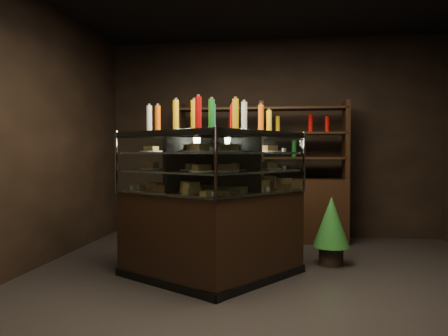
{
  "coord_description": "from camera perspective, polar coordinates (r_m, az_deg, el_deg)",
  "views": [
    {
      "loc": [
        0.21,
        -4.25,
        1.27
      ],
      "look_at": [
        -0.36,
        -0.15,
        1.13
      ],
      "focal_mm": 35.0,
      "sensor_mm": 36.0,
      "label": 1
    }
  ],
  "objects": [
    {
      "name": "potted_conifer",
      "position": [
        5.13,
        13.84,
        -6.69
      ],
      "size": [
        0.41,
        0.41,
        0.88
      ],
      "rotation": [
        0.0,
        0.0,
        -0.26
      ],
      "color": "black",
      "rests_on": "ground"
    },
    {
      "name": "food_display",
      "position": [
        4.33,
        -1.52,
        0.15
      ],
      "size": [
        1.55,
        1.11,
        0.46
      ],
      "color": "#C78C47",
      "rests_on": "display_case"
    },
    {
      "name": "display_case",
      "position": [
        4.41,
        -1.52,
        -8.13
      ],
      "size": [
        1.96,
        1.52,
        1.5
      ],
      "rotation": [
        0.0,
        0.0,
        0.21
      ],
      "color": "black",
      "rests_on": "ground"
    },
    {
      "name": "back_shelving",
      "position": [
        6.34,
        4.9,
        -4.04
      ],
      "size": [
        2.44,
        0.47,
        2.0
      ],
      "rotation": [
        0.0,
        0.0,
        0.02
      ],
      "color": "black",
      "rests_on": "ground"
    },
    {
      "name": "room_shell",
      "position": [
        4.3,
        5.16,
        10.91
      ],
      "size": [
        5.02,
        5.02,
        3.01
      ],
      "color": "black",
      "rests_on": "ground"
    },
    {
      "name": "bottles_top",
      "position": [
        4.35,
        -1.53,
        6.68
      ],
      "size": [
        1.38,
        0.97,
        0.3
      ],
      "color": "#B20C0A",
      "rests_on": "display_case"
    },
    {
      "name": "ground",
      "position": [
        4.44,
        5.08,
        -14.68
      ],
      "size": [
        5.0,
        5.0,
        0.0
      ],
      "primitive_type": "plane",
      "color": "black",
      "rests_on": "ground"
    }
  ]
}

